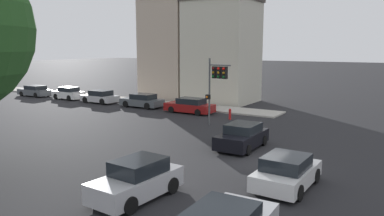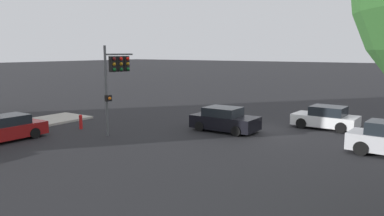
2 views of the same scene
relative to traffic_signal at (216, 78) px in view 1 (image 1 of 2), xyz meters
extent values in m
plane|color=black|center=(-6.66, -6.27, -3.67)|extent=(300.00, 300.00, 0.00)
cube|color=#ADA89E|center=(6.90, 27.28, -3.59)|extent=(3.18, 60.00, 0.15)
cube|color=beige|center=(11.90, 5.75, 1.72)|extent=(6.20, 6.95, 10.78)
cube|color=#BCA893|center=(12.30, 12.33, 2.09)|extent=(7.01, 5.74, 11.52)
cylinder|color=#515456|center=(0.14, 0.67, -1.09)|extent=(0.14, 0.14, 5.16)
cylinder|color=#515456|center=(0.00, -0.28, 0.99)|extent=(0.38, 1.91, 0.10)
cube|color=black|center=(0.07, 0.20, 0.44)|extent=(0.34, 0.34, 0.90)
sphere|color=#590F0F|center=(-0.12, 0.22, 0.74)|extent=(0.20, 0.20, 0.20)
sphere|color=#99660F|center=(-0.12, 0.22, 0.44)|extent=(0.20, 0.20, 0.20)
sphere|color=#0F511E|center=(-0.12, 0.22, 0.14)|extent=(0.20, 0.20, 0.20)
cube|color=black|center=(0.00, -0.28, 0.44)|extent=(0.34, 0.34, 0.90)
sphere|color=red|center=(-0.18, -0.25, 0.74)|extent=(0.20, 0.20, 0.20)
sphere|color=#99660F|center=(-0.18, -0.25, 0.44)|extent=(0.20, 0.20, 0.20)
sphere|color=#0F511E|center=(-0.18, -0.25, 0.14)|extent=(0.20, 0.20, 0.20)
cube|color=black|center=(-0.07, -0.75, 0.44)|extent=(0.34, 0.34, 0.90)
sphere|color=red|center=(-0.25, -0.73, 0.74)|extent=(0.20, 0.20, 0.20)
sphere|color=#99660F|center=(-0.25, -0.73, 0.44)|extent=(0.20, 0.20, 0.20)
sphere|color=#0F511E|center=(-0.25, -0.73, 0.14)|extent=(0.20, 0.20, 0.20)
cube|color=black|center=(-0.04, 0.70, -1.45)|extent=(0.27, 0.38, 0.35)
sphere|color=orange|center=(-0.17, 0.72, -1.45)|extent=(0.18, 0.18, 0.18)
cube|color=black|center=(-4.77, -4.34, -3.11)|extent=(4.03, 1.98, 0.78)
cube|color=black|center=(-4.61, -4.34, -2.46)|extent=(2.11, 1.73, 0.51)
cylinder|color=black|center=(-6.00, -5.27, -3.37)|extent=(0.61, 0.23, 0.60)
cylinder|color=black|center=(-6.02, -3.44, -3.37)|extent=(0.61, 0.23, 0.60)
cylinder|color=black|center=(-3.52, -5.24, -3.37)|extent=(0.61, 0.23, 0.60)
cylinder|color=black|center=(-3.54, -3.41, -3.37)|extent=(0.61, 0.23, 0.60)
cube|color=#B7B7BC|center=(-13.98, -3.97, -3.08)|extent=(4.03, 1.98, 0.80)
cube|color=black|center=(-13.82, -3.98, -2.39)|extent=(2.13, 1.66, 0.59)
cylinder|color=black|center=(-15.24, -4.72, -3.33)|extent=(0.69, 0.26, 0.68)
cylinder|color=black|center=(-15.15, -3.08, -3.33)|extent=(0.69, 0.26, 0.68)
cylinder|color=black|center=(-12.81, -4.87, -3.33)|extent=(0.69, 0.26, 0.68)
cylinder|color=black|center=(-12.71, -3.22, -3.33)|extent=(0.69, 0.26, 0.68)
cylinder|color=black|center=(-14.41, -7.78, -3.31)|extent=(0.71, 0.24, 0.70)
cube|color=silver|center=(-9.59, -8.65, -3.15)|extent=(3.93, 2.03, 0.68)
cube|color=black|center=(-9.75, -8.65, -2.52)|extent=(2.06, 1.75, 0.57)
cylinder|color=black|center=(-8.37, -7.77, -3.34)|extent=(0.66, 0.24, 0.66)
cylinder|color=black|center=(-8.41, -9.59, -3.34)|extent=(0.66, 0.24, 0.66)
cylinder|color=black|center=(-10.77, -7.71, -3.34)|extent=(0.66, 0.24, 0.66)
cylinder|color=black|center=(-10.82, -9.53, -3.34)|extent=(0.66, 0.24, 0.66)
cube|color=maroon|center=(3.87, 4.87, -3.15)|extent=(1.81, 4.62, 0.70)
cube|color=black|center=(3.87, 4.68, -2.54)|extent=(1.59, 2.40, 0.51)
cylinder|color=black|center=(3.03, 6.30, -3.37)|extent=(0.22, 0.60, 0.60)
cylinder|color=black|center=(4.72, 6.30, -3.37)|extent=(0.22, 0.60, 0.60)
cylinder|color=black|center=(3.03, 3.43, -3.37)|extent=(0.22, 0.60, 0.60)
cylinder|color=black|center=(4.72, 3.44, -3.37)|extent=(0.22, 0.60, 0.60)
cube|color=#4C5156|center=(4.13, 10.71, -3.15)|extent=(1.99, 4.41, 0.67)
cube|color=black|center=(4.13, 10.53, -2.56)|extent=(1.71, 2.31, 0.51)
cylinder|color=black|center=(3.21, 12.04, -3.33)|extent=(0.24, 0.68, 0.68)
cylinder|color=black|center=(4.98, 12.08, -3.33)|extent=(0.24, 0.68, 0.68)
cylinder|color=black|center=(3.27, 9.34, -3.33)|extent=(0.24, 0.68, 0.68)
cylinder|color=black|center=(5.05, 9.38, -3.33)|extent=(0.24, 0.68, 0.68)
cube|color=#B7B7BC|center=(4.04, 16.53, -3.16)|extent=(1.92, 4.17, 0.65)
cube|color=black|center=(4.04, 16.36, -2.56)|extent=(1.68, 2.17, 0.55)
cylinder|color=black|center=(3.14, 17.82, -3.33)|extent=(0.22, 0.68, 0.68)
cylinder|color=black|center=(4.94, 17.82, -3.33)|extent=(0.22, 0.68, 0.68)
cylinder|color=black|center=(3.13, 15.24, -3.33)|extent=(0.22, 0.68, 0.68)
cylinder|color=black|center=(4.93, 15.24, -3.33)|extent=(0.22, 0.68, 0.68)
cube|color=silver|center=(4.16, 21.78, -3.10)|extent=(1.88, 3.97, 0.77)
cube|color=black|center=(4.15, 21.62, -2.47)|extent=(1.60, 2.09, 0.50)
cylinder|color=black|center=(3.39, 23.02, -3.34)|extent=(0.24, 0.66, 0.65)
cylinder|color=black|center=(5.01, 22.96, -3.34)|extent=(0.24, 0.66, 0.65)
cylinder|color=black|center=(3.30, 20.60, -3.34)|extent=(0.24, 0.66, 0.65)
cylinder|color=black|center=(4.92, 20.54, -3.34)|extent=(0.24, 0.66, 0.65)
cube|color=#4C5156|center=(3.88, 27.62, -3.15)|extent=(1.84, 4.53, 0.70)
cube|color=black|center=(3.88, 27.44, -2.57)|extent=(1.62, 2.36, 0.47)
cylinder|color=black|center=(3.02, 29.02, -3.36)|extent=(0.22, 0.61, 0.61)
cylinder|color=black|center=(4.74, 29.02, -3.36)|extent=(0.22, 0.61, 0.61)
cylinder|color=black|center=(3.02, 26.22, -3.36)|extent=(0.22, 0.61, 0.61)
cylinder|color=black|center=(4.74, 26.22, -3.36)|extent=(0.22, 0.61, 0.61)
cylinder|color=red|center=(2.97, 0.28, -3.29)|extent=(0.20, 0.20, 0.75)
sphere|color=red|center=(2.97, 0.28, -2.86)|extent=(0.22, 0.22, 0.22)
camera|label=1|loc=(-24.82, -13.36, 2.27)|focal=35.00mm
camera|label=2|loc=(-15.84, 15.28, 1.17)|focal=35.00mm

